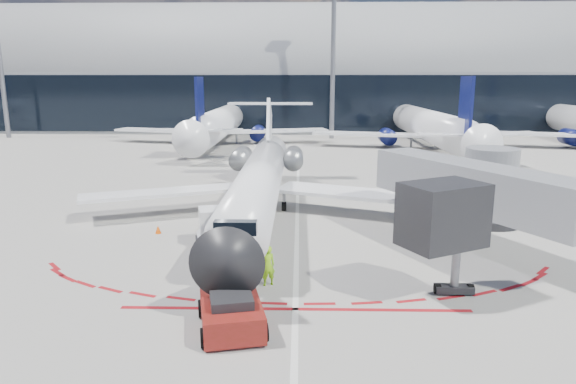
{
  "coord_description": "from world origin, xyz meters",
  "views": [
    {
      "loc": [
        0.14,
        -30.43,
        9.0
      ],
      "look_at": [
        -0.53,
        -1.08,
        2.47
      ],
      "focal_mm": 32.0,
      "sensor_mm": 36.0,
      "label": 1
    }
  ],
  "objects_px": {
    "regional_jet": "(260,180)",
    "ramp_worker": "(268,265)",
    "uld_container": "(216,227)",
    "pushback_tug": "(231,313)"
  },
  "relations": [
    {
      "from": "regional_jet",
      "to": "uld_container",
      "type": "distance_m",
      "value": 6.49
    },
    {
      "from": "regional_jet",
      "to": "ramp_worker",
      "type": "height_order",
      "value": "regional_jet"
    },
    {
      "from": "ramp_worker",
      "to": "uld_container",
      "type": "bearing_deg",
      "value": -84.17
    },
    {
      "from": "ramp_worker",
      "to": "pushback_tug",
      "type": "bearing_deg",
      "value": 51.37
    },
    {
      "from": "pushback_tug",
      "to": "uld_container",
      "type": "height_order",
      "value": "uld_container"
    },
    {
      "from": "ramp_worker",
      "to": "uld_container",
      "type": "relative_size",
      "value": 0.72
    },
    {
      "from": "ramp_worker",
      "to": "uld_container",
      "type": "height_order",
      "value": "uld_container"
    },
    {
      "from": "ramp_worker",
      "to": "regional_jet",
      "type": "bearing_deg",
      "value": -107.67
    },
    {
      "from": "ramp_worker",
      "to": "uld_container",
      "type": "distance_m",
      "value": 6.54
    },
    {
      "from": "regional_jet",
      "to": "uld_container",
      "type": "xyz_separation_m",
      "value": [
        -1.99,
        -6.0,
        -1.46
      ]
    }
  ]
}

